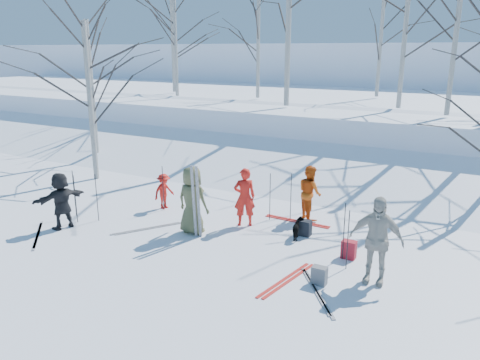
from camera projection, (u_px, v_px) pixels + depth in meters
The scene contains 38 objects.
ground at pixel (210, 246), 11.34m from camera, with size 120.00×120.00×0.00m, color white.
snow_ramp at pixel (314, 175), 17.17m from camera, with size 70.00×9.50×1.40m, color white.
snow_plateau at pixel (381, 118), 25.32m from camera, with size 70.00×18.00×2.20m, color white.
far_hill at pixel (436, 79), 42.66m from camera, with size 90.00×30.00×6.00m, color white.
skier_olive_center at pixel (192, 200), 11.94m from camera, with size 0.86×0.56×1.77m, color #4C5030.
skier_red_north at pixel (245, 197), 12.48m from camera, with size 0.58×0.38×1.60m, color red.
skier_redor_behind at pixel (310, 192), 12.99m from camera, with size 0.74×0.58×1.53m, color #D05110.
skier_red_seated at pixel (164, 191), 13.89m from camera, with size 0.69×0.40×1.07m, color red.
skier_cream_east at pixel (376, 240), 9.35m from camera, with size 1.08×0.45×1.84m, color beige.
skier_grey_west at pixel (61, 201), 12.30m from camera, with size 1.41×0.45×1.53m, color black.
dog at pixel (298, 229), 11.70m from camera, with size 0.28×0.62×0.52m, color black.
upright_ski_left at pixel (194, 202), 11.59m from camera, with size 0.07×0.02×1.90m, color silver.
upright_ski_right at pixel (198, 202), 11.58m from camera, with size 0.07×0.02×1.90m, color silver.
ski_pair_a at pixel (297, 221), 12.94m from camera, with size 1.90×0.25×0.02m, color red, non-canonical shape.
ski_pair_b at pixel (317, 292), 9.19m from camera, with size 1.30×1.64×0.02m, color silver, non-canonical shape.
ski_pair_c at pixel (38, 235), 11.98m from camera, with size 1.51×1.46×0.02m, color silver, non-canonical shape.
ski_pair_d at pixel (287, 280), 9.65m from camera, with size 0.50×1.91×0.02m, color red, non-canonical shape.
ski_pair_e at pixel (148, 228), 12.43m from camera, with size 1.19×1.71×0.02m, color silver, non-canonical shape.
ski_pole_a at pixel (348, 240), 10.00m from camera, with size 0.02×0.02×1.34m, color black.
ski_pole_b at pixel (163, 188), 13.70m from camera, with size 0.02×0.02×1.34m, color black.
ski_pole_c at pixel (291, 197), 12.90m from camera, with size 0.02×0.02×1.34m, color black.
ski_pole_d at pixel (344, 231), 10.46m from camera, with size 0.02×0.02×1.34m, color black.
ski_pole_e at pixel (75, 199), 12.73m from camera, with size 0.02×0.02×1.34m, color black.
ski_pole_f at pixel (270, 197), 12.92m from camera, with size 0.02×0.02×1.34m, color black.
ski_pole_g at pixel (74, 193), 13.22m from camera, with size 0.02×0.02×1.34m, color black.
ski_pole_h at pixel (97, 198), 12.84m from camera, with size 0.02×0.02×1.34m, color black.
backpack_red at pixel (349, 250), 10.63m from camera, with size 0.32×0.22×0.42m, color maroon.
backpack_grey at pixel (319, 276), 9.46m from camera, with size 0.30×0.20×0.38m, color #5A5C62.
backpack_dark at pixel (304, 228), 11.95m from camera, with size 0.34×0.24×0.40m, color black.
birch_plateau_b at pixel (405, 36), 19.06m from camera, with size 4.69×4.69×5.84m, color silver, non-canonical shape.
birch_plateau_d at pixel (456, 37), 16.95m from camera, with size 4.55×4.55×5.64m, color silver, non-canonical shape.
birch_plateau_e at pixel (258, 49), 23.42m from camera, with size 3.96×3.96×4.80m, color silver, non-canonical shape.
birch_plateau_f at pixel (173, 41), 26.69m from camera, with size 4.57×4.57×5.67m, color silver, non-canonical shape.
birch_plateau_h at pixel (289, 9), 19.66m from camera, with size 6.23×6.23×8.04m, color silver, non-canonical shape.
birch_plateau_i at pixel (175, 42), 24.32m from camera, with size 4.50×4.50×5.57m, color silver, non-canonical shape.
birch_plateau_j at pixel (380, 46), 23.99m from camera, with size 4.16×4.16×5.09m, color silver, non-canonical shape.
birch_edge_a at pixel (90, 103), 16.52m from camera, with size 4.48×4.48×5.55m, color silver, non-canonical shape.
birch_edge_d at pixel (92, 92), 19.30m from camera, with size 4.63×4.63×5.76m, color silver, non-canonical shape.
Camera 1 is at (5.80, -8.77, 4.61)m, focal length 35.00 mm.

